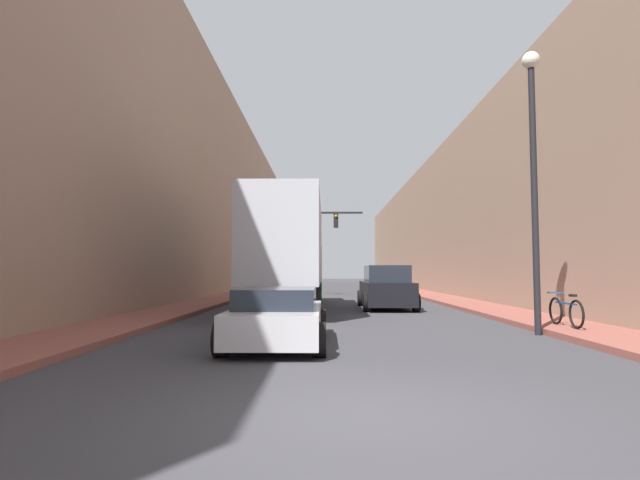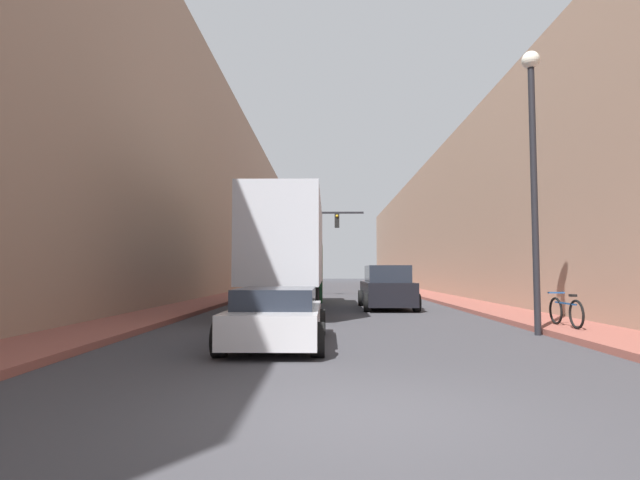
{
  "view_description": "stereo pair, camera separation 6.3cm",
  "coord_description": "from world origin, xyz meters",
  "px_view_note": "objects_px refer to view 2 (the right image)",
  "views": [
    {
      "loc": [
        -0.39,
        -5.45,
        1.56
      ],
      "look_at": [
        -0.56,
        10.08,
        2.54
      ],
      "focal_mm": 28.0,
      "sensor_mm": 36.0,
      "label": 1
    },
    {
      "loc": [
        -0.33,
        -5.45,
        1.56
      ],
      "look_at": [
        -0.56,
        10.08,
        2.54
      ],
      "focal_mm": 28.0,
      "sensor_mm": 36.0,
      "label": 2
    }
  ],
  "objects_px": {
    "sedan_car": "(277,316)",
    "street_lamp": "(533,152)",
    "semi_truck": "(291,252)",
    "parked_bicycle": "(566,312)",
    "traffic_signal_gantry": "(288,232)",
    "suv_car": "(387,288)"
  },
  "relations": [
    {
      "from": "sedan_car",
      "to": "street_lamp",
      "type": "relative_size",
      "value": 0.62
    },
    {
      "from": "suv_car",
      "to": "street_lamp",
      "type": "bearing_deg",
      "value": -72.71
    },
    {
      "from": "suv_car",
      "to": "traffic_signal_gantry",
      "type": "bearing_deg",
      "value": 114.93
    },
    {
      "from": "suv_car",
      "to": "parked_bicycle",
      "type": "relative_size",
      "value": 2.57
    },
    {
      "from": "semi_truck",
      "to": "suv_car",
      "type": "distance_m",
      "value": 4.29
    },
    {
      "from": "semi_truck",
      "to": "traffic_signal_gantry",
      "type": "bearing_deg",
      "value": 95.18
    },
    {
      "from": "street_lamp",
      "to": "parked_bicycle",
      "type": "relative_size",
      "value": 3.9
    },
    {
      "from": "parked_bicycle",
      "to": "sedan_car",
      "type": "bearing_deg",
      "value": -163.09
    },
    {
      "from": "sedan_car",
      "to": "traffic_signal_gantry",
      "type": "height_order",
      "value": "traffic_signal_gantry"
    },
    {
      "from": "parked_bicycle",
      "to": "street_lamp",
      "type": "bearing_deg",
      "value": -150.65
    },
    {
      "from": "suv_car",
      "to": "sedan_car",
      "type": "bearing_deg",
      "value": -109.09
    },
    {
      "from": "sedan_car",
      "to": "traffic_signal_gantry",
      "type": "relative_size",
      "value": 0.64
    },
    {
      "from": "sedan_car",
      "to": "suv_car",
      "type": "bearing_deg",
      "value": 70.91
    },
    {
      "from": "semi_truck",
      "to": "parked_bicycle",
      "type": "distance_m",
      "value": 11.11
    },
    {
      "from": "sedan_car",
      "to": "parked_bicycle",
      "type": "distance_m",
      "value": 7.48
    },
    {
      "from": "suv_car",
      "to": "street_lamp",
      "type": "relative_size",
      "value": 0.66
    },
    {
      "from": "sedan_car",
      "to": "semi_truck",
      "type": "bearing_deg",
      "value": 92.62
    },
    {
      "from": "sedan_car",
      "to": "traffic_signal_gantry",
      "type": "distance_m",
      "value": 21.31
    },
    {
      "from": "traffic_signal_gantry",
      "to": "parked_bicycle",
      "type": "bearing_deg",
      "value": -65.42
    },
    {
      "from": "sedan_car",
      "to": "street_lamp",
      "type": "bearing_deg",
      "value": 14.85
    },
    {
      "from": "suv_car",
      "to": "street_lamp",
      "type": "distance_m",
      "value": 9.73
    },
    {
      "from": "traffic_signal_gantry",
      "to": "sedan_car",
      "type": "bearing_deg",
      "value": -86.05
    }
  ]
}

